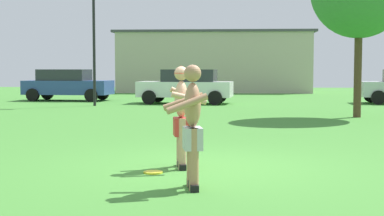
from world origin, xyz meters
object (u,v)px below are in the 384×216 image
player_with_cap (182,112)px  frisbee (153,172)px  car_white_mid_lot (186,86)px  lamp_post (94,29)px  car_blue_far_end (67,84)px  player_in_gray (192,124)px

player_with_cap → frisbee: 1.11m
car_white_mid_lot → lamp_post: 4.97m
car_white_mid_lot → lamp_post: bearing=-154.1°
car_blue_far_end → player_in_gray: bearing=-69.5°
player_in_gray → car_white_mid_lot: size_ratio=0.37×
lamp_post → car_blue_far_end: bearing=121.0°
car_blue_far_end → car_white_mid_lot: bearing=-18.1°
lamp_post → frisbee: bearing=-73.3°
player_in_gray → frisbee: player_in_gray is taller
player_with_cap → car_white_mid_lot: (-1.27, 17.16, -0.09)m
player_with_cap → player_in_gray: bearing=-80.1°
frisbee → lamp_post: 16.81m
player_with_cap → player_in_gray: player_in_gray is taller
player_with_cap → lamp_post: bearing=108.6°
player_in_gray → lamp_post: size_ratio=0.31×
frisbee → lamp_post: bearing=106.7°
frisbee → car_blue_far_end: 20.95m
car_white_mid_lot → car_blue_far_end: bearing=161.9°
frisbee → car_blue_far_end: (-7.08, 19.70, 0.81)m
player_in_gray → frisbee: 1.56m
player_with_cap → lamp_post: (-5.13, 15.28, 2.41)m
frisbee → car_blue_far_end: bearing=109.8°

